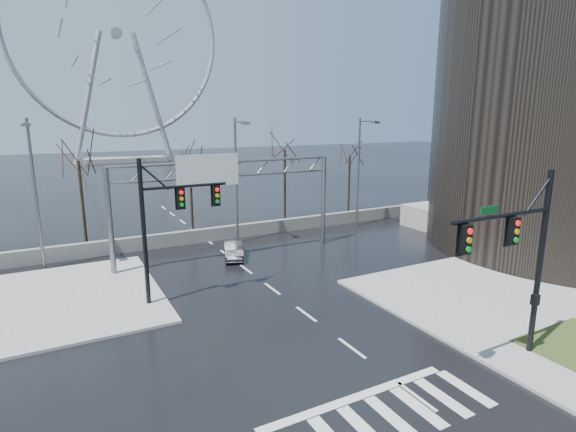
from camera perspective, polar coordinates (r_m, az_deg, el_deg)
ground at (r=20.97m, az=8.11°, el=-16.27°), size 260.00×260.00×0.00m
sidewalk_right_ext at (r=28.69m, az=22.20°, el=-8.84°), size 12.00×10.00×0.15m
sidewalk_far at (r=28.50m, az=-26.44°, el=-9.38°), size 10.00×12.00×0.15m
tower_podium at (r=46.95m, az=31.64°, el=-0.54°), size 22.00×18.00×2.00m
barrier_wall at (r=37.65m, az=-10.10°, el=-2.35°), size 52.00×0.50×1.10m
signal_mast_near at (r=20.10m, az=27.56°, el=-3.89°), size 5.52×0.41×8.00m
signal_mast_far at (r=24.79m, az=-15.35°, el=-0.12°), size 4.72×0.41×8.00m
sign_gantry at (r=31.91m, az=-8.21°, el=3.56°), size 16.36×0.40×7.60m
streetlight_left at (r=33.14m, az=-29.55°, el=3.63°), size 0.50×2.55×10.00m
streetlight_mid at (r=35.62m, az=-6.43°, el=5.67°), size 0.50×2.55×10.00m
streetlight_right at (r=41.56m, az=9.21°, el=6.55°), size 0.50×2.55×10.00m
tree_left at (r=38.48m, az=-24.99°, el=5.22°), size 3.75×3.75×7.50m
tree_center at (r=41.03m, az=-12.33°, el=5.34°), size 3.25×3.25×6.50m
tree_right at (r=43.34m, az=-0.42°, el=7.38°), size 3.90×3.90×7.80m
tree_far_right at (r=48.05m, az=7.83°, el=6.80°), size 3.40×3.40×6.80m
ferris_wheel at (r=112.05m, az=-20.90°, el=19.92°), size 45.00×6.00×50.91m
car at (r=32.98m, az=-6.95°, el=-4.25°), size 2.44×3.96×1.23m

